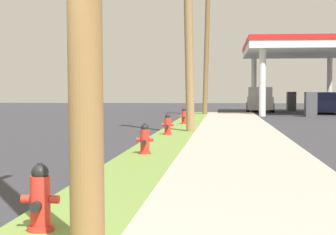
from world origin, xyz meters
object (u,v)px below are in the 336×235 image
object	(u,v)px
fire_hydrant_nearest	(40,201)
fire_hydrant_third	(168,125)
fire_hydrant_fourth	(184,117)
utility_pole_background	(207,48)
utility_pole_midground	(188,11)
car_navy_by_near_pump	(326,104)
fire_hydrant_second	(145,141)
truck_silver_at_forecourt	(260,100)

from	to	relation	value
fire_hydrant_nearest	fire_hydrant_third	size ratio (longest dim) A/B	1.00
fire_hydrant_fourth	utility_pole_background	size ratio (longest dim) A/B	0.09
fire_hydrant_fourth	utility_pole_midground	distance (m)	6.86
fire_hydrant_third	car_navy_by_near_pump	bearing A→B (deg)	68.79
car_navy_by_near_pump	fire_hydrant_nearest	bearing A→B (deg)	-103.65
fire_hydrant_third	utility_pole_background	size ratio (longest dim) A/B	0.09
utility_pole_midground	fire_hydrant_fourth	bearing A→B (deg)	95.33
fire_hydrant_fourth	utility_pole_midground	xyz separation A→B (m)	(0.50, -5.39, 4.21)
fire_hydrant_nearest	fire_hydrant_third	world-z (taller)	same
car_navy_by_near_pump	fire_hydrant_second	bearing A→B (deg)	-106.92
fire_hydrant_fourth	utility_pole_background	distance (m)	13.18
fire_hydrant_third	utility_pole_midground	size ratio (longest dim) A/B	0.08
fire_hydrant_third	utility_pole_background	distance (m)	20.00
fire_hydrant_third	car_navy_by_near_pump	distance (m)	26.18
fire_hydrant_fourth	car_navy_by_near_pump	world-z (taller)	car_navy_by_near_pump
fire_hydrant_nearest	utility_pole_midground	distance (m)	16.96
utility_pole_midground	car_navy_by_near_pump	distance (m)	24.71
utility_pole_background	truck_silver_at_forecourt	bearing A→B (deg)	64.63
utility_pole_background	fire_hydrant_third	bearing A→B (deg)	-92.38
fire_hydrant_fourth	utility_pole_background	bearing A→B (deg)	86.82
fire_hydrant_nearest	utility_pole_midground	bearing A→B (deg)	87.70
fire_hydrant_nearest	utility_pole_background	xyz separation A→B (m)	(0.85, 34.31, 4.11)
utility_pole_midground	truck_silver_at_forecourt	size ratio (longest dim) A/B	1.63
fire_hydrant_second	utility_pole_background	bearing A→B (deg)	88.32
utility_pole_midground	truck_silver_at_forecourt	world-z (taller)	utility_pole_midground
fire_hydrant_fourth	truck_silver_at_forecourt	size ratio (longest dim) A/B	0.14
utility_pole_background	fire_hydrant_nearest	bearing A→B (deg)	-91.42
fire_hydrant_third	fire_hydrant_second	bearing A→B (deg)	-89.58
fire_hydrant_fourth	car_navy_by_near_pump	xyz separation A→B (m)	(9.35, 17.35, 0.28)
utility_pole_midground	utility_pole_background	world-z (taller)	utility_pole_midground
fire_hydrant_second	truck_silver_at_forecourt	size ratio (longest dim) A/B	0.14
fire_hydrant_third	fire_hydrant_nearest	bearing A→B (deg)	-90.14
fire_hydrant_third	utility_pole_background	bearing A→B (deg)	87.62
fire_hydrant_fourth	fire_hydrant_second	bearing A→B (deg)	-90.30
fire_hydrant_third	utility_pole_background	world-z (taller)	utility_pole_background
fire_hydrant_second	fire_hydrant_fourth	world-z (taller)	same
fire_hydrant_second	utility_pole_midground	size ratio (longest dim) A/B	0.08
fire_hydrant_third	truck_silver_at_forecourt	size ratio (longest dim) A/B	0.14
fire_hydrant_fourth	utility_pole_background	xyz separation A→B (m)	(0.69, 12.50, 4.11)
utility_pole_background	truck_silver_at_forecourt	xyz separation A→B (m)	(4.05, 8.54, -3.64)
fire_hydrant_third	utility_pole_midground	world-z (taller)	utility_pole_midground
fire_hydrant_third	truck_silver_at_forecourt	distance (m)	28.52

